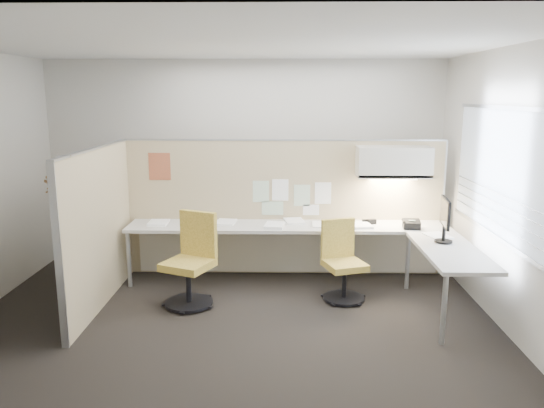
{
  "coord_description": "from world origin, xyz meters",
  "views": [
    {
      "loc": [
        0.52,
        -5.15,
        2.33
      ],
      "look_at": [
        0.41,
        0.8,
        1.09
      ],
      "focal_mm": 35.0,
      "sensor_mm": 36.0,
      "label": 1
    }
  ],
  "objects_px": {
    "desk": "(315,238)",
    "phone": "(411,224)",
    "monitor": "(445,217)",
    "chair_right": "(342,263)",
    "chair_left": "(192,263)"
  },
  "relations": [
    {
      "from": "chair_left",
      "to": "phone",
      "type": "height_order",
      "value": "chair_left"
    },
    {
      "from": "chair_right",
      "to": "desk",
      "type": "bearing_deg",
      "value": 104.25
    },
    {
      "from": "desk",
      "to": "phone",
      "type": "relative_size",
      "value": 17.75
    },
    {
      "from": "chair_left",
      "to": "monitor",
      "type": "bearing_deg",
      "value": 24.11
    },
    {
      "from": "desk",
      "to": "monitor",
      "type": "height_order",
      "value": "monitor"
    },
    {
      "from": "desk",
      "to": "chair_right",
      "type": "xyz_separation_m",
      "value": [
        0.29,
        -0.44,
        -0.18
      ]
    },
    {
      "from": "desk",
      "to": "chair_left",
      "type": "xyz_separation_m",
      "value": [
        -1.42,
        -0.62,
        -0.12
      ]
    },
    {
      "from": "monitor",
      "to": "phone",
      "type": "bearing_deg",
      "value": 26.0
    },
    {
      "from": "chair_left",
      "to": "chair_right",
      "type": "relative_size",
      "value": 1.13
    },
    {
      "from": "desk",
      "to": "phone",
      "type": "height_order",
      "value": "phone"
    },
    {
      "from": "desk",
      "to": "chair_right",
      "type": "relative_size",
      "value": 4.42
    },
    {
      "from": "chair_left",
      "to": "phone",
      "type": "xyz_separation_m",
      "value": [
        2.58,
        0.62,
        0.3
      ]
    },
    {
      "from": "chair_right",
      "to": "phone",
      "type": "relative_size",
      "value": 4.02
    },
    {
      "from": "phone",
      "to": "monitor",
      "type": "bearing_deg",
      "value": -65.69
    },
    {
      "from": "chair_right",
      "to": "phone",
      "type": "bearing_deg",
      "value": 7.61
    }
  ]
}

